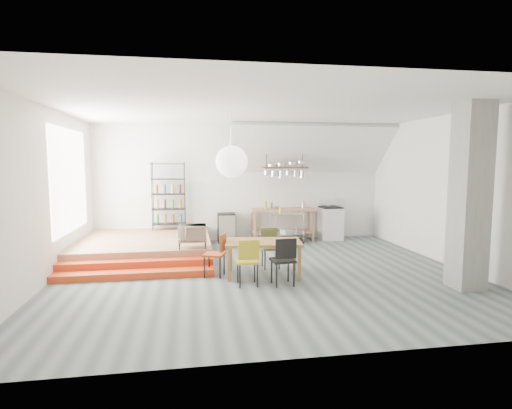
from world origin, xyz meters
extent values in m
plane|color=#4E595A|center=(0.00, 0.00, 0.00)|extent=(8.00, 8.00, 0.00)
cube|color=silver|center=(0.00, 3.50, 1.60)|extent=(8.00, 0.04, 3.20)
cube|color=silver|center=(-4.00, 0.00, 1.60)|extent=(0.04, 7.00, 3.20)
cube|color=silver|center=(4.00, 0.00, 1.60)|extent=(0.04, 7.00, 3.20)
cube|color=white|center=(0.00, 0.00, 3.20)|extent=(8.00, 7.00, 0.02)
cube|color=white|center=(1.80, 2.90, 2.55)|extent=(4.40, 1.44, 1.32)
cube|color=white|center=(-3.98, 1.50, 1.80)|extent=(0.02, 2.50, 2.20)
cube|color=#946A4A|center=(-2.50, 2.00, 0.20)|extent=(3.00, 3.00, 0.40)
cube|color=red|center=(-2.50, 0.05, 0.07)|extent=(3.00, 0.35, 0.13)
cube|color=red|center=(-2.50, 0.40, 0.13)|extent=(3.00, 0.35, 0.27)
cube|color=gray|center=(3.30, -1.50, 1.60)|extent=(0.50, 0.50, 3.20)
cube|color=#946A4A|center=(1.10, 3.15, 0.88)|extent=(1.80, 0.60, 0.06)
cube|color=#946A4A|center=(1.10, 3.15, 0.25)|extent=(1.70, 0.55, 0.04)
cube|color=#946A4A|center=(1.92, 3.37, 0.43)|extent=(0.06, 0.06, 0.86)
cube|color=#946A4A|center=(0.28, 3.37, 0.43)|extent=(0.06, 0.06, 0.86)
cube|color=#946A4A|center=(1.92, 2.93, 0.43)|extent=(0.06, 0.06, 0.86)
cube|color=#946A4A|center=(0.28, 2.93, 0.43)|extent=(0.06, 0.06, 0.86)
cube|color=white|center=(2.50, 3.15, 0.45)|extent=(0.60, 0.60, 0.90)
cube|color=black|center=(2.50, 3.15, 0.92)|extent=(0.58, 0.58, 0.03)
cube|color=white|center=(2.50, 3.43, 1.05)|extent=(0.60, 0.05, 0.25)
cylinder|color=black|center=(2.64, 3.29, 0.94)|extent=(0.18, 0.18, 0.02)
cylinder|color=black|center=(2.36, 3.29, 0.94)|extent=(0.18, 0.18, 0.02)
cylinder|color=black|center=(2.64, 3.01, 0.94)|extent=(0.18, 0.18, 0.02)
cylinder|color=black|center=(2.36, 3.01, 0.94)|extent=(0.18, 0.18, 0.02)
cube|color=#402C19|center=(1.10, 2.95, 2.05)|extent=(1.20, 0.50, 0.05)
cylinder|color=black|center=(0.60, 2.95, 2.62)|extent=(0.02, 0.02, 1.15)
cylinder|color=black|center=(1.60, 2.95, 2.62)|extent=(0.02, 0.02, 1.15)
cylinder|color=silver|center=(0.60, 2.90, 1.91)|extent=(0.16, 0.16, 0.12)
cylinder|color=silver|center=(0.80, 2.90, 1.89)|extent=(0.20, 0.20, 0.16)
cylinder|color=silver|center=(1.00, 2.90, 1.87)|extent=(0.16, 0.16, 0.20)
cylinder|color=silver|center=(1.20, 2.90, 1.91)|extent=(0.20, 0.20, 0.12)
cylinder|color=silver|center=(1.40, 2.90, 1.89)|extent=(0.16, 0.16, 0.16)
cylinder|color=silver|center=(1.60, 2.90, 1.87)|extent=(0.20, 0.20, 0.20)
cylinder|color=black|center=(-1.58, 3.38, 1.30)|extent=(0.02, 0.02, 1.80)
cylinder|color=black|center=(-2.42, 3.38, 1.30)|extent=(0.02, 0.02, 1.80)
cylinder|color=black|center=(-1.58, 3.02, 1.30)|extent=(0.02, 0.02, 1.80)
cylinder|color=black|center=(-2.42, 3.02, 1.30)|extent=(0.02, 0.02, 1.80)
cube|color=black|center=(-2.00, 3.20, 0.55)|extent=(0.88, 0.38, 0.02)
cube|color=black|center=(-2.00, 3.20, 0.95)|extent=(0.88, 0.38, 0.02)
cube|color=black|center=(-2.00, 3.20, 1.35)|extent=(0.88, 0.38, 0.02)
cube|color=black|center=(-2.00, 3.20, 1.75)|extent=(0.88, 0.38, 0.02)
cube|color=black|center=(-2.00, 3.20, 2.15)|extent=(0.88, 0.38, 0.03)
cylinder|color=#358635|center=(-2.00, 3.20, 0.69)|extent=(0.07, 0.07, 0.24)
cylinder|color=#A16B1A|center=(-2.00, 3.20, 1.09)|extent=(0.07, 0.07, 0.24)
cylinder|color=brown|center=(-2.00, 3.20, 1.49)|extent=(0.07, 0.07, 0.24)
cube|color=#946A4A|center=(-1.40, 0.75, 0.55)|extent=(0.60, 0.40, 0.03)
cylinder|color=black|center=(-1.13, 0.92, 0.47)|extent=(0.02, 0.02, 0.13)
cylinder|color=black|center=(-1.67, 0.92, 0.47)|extent=(0.02, 0.02, 0.13)
cylinder|color=black|center=(-1.13, 0.58, 0.47)|extent=(0.02, 0.02, 0.13)
cylinder|color=black|center=(-1.67, 0.58, 0.47)|extent=(0.02, 0.02, 0.13)
sphere|color=white|center=(-0.65, -0.12, 2.20)|extent=(0.60, 0.60, 0.60)
cube|color=olive|center=(-0.05, -0.20, 0.66)|extent=(1.53, 0.99, 0.05)
cube|color=olive|center=(0.63, 0.05, 0.31)|extent=(0.07, 0.07, 0.63)
cube|color=olive|center=(-0.65, 0.22, 0.31)|extent=(0.07, 0.07, 0.63)
cube|color=olive|center=(0.54, -0.62, 0.31)|extent=(0.07, 0.07, 0.63)
cube|color=olive|center=(-0.74, -0.45, 0.31)|extent=(0.07, 0.07, 0.63)
cube|color=gold|center=(-0.44, -0.74, 0.44)|extent=(0.39, 0.39, 0.04)
cube|color=gold|center=(-0.44, -0.91, 0.68)|extent=(0.37, 0.04, 0.34)
cylinder|color=black|center=(-0.60, -0.89, 0.21)|extent=(0.03, 0.03, 0.43)
cylinder|color=black|center=(-0.29, -0.89, 0.21)|extent=(0.03, 0.03, 0.43)
cylinder|color=black|center=(-0.60, -0.58, 0.21)|extent=(0.03, 0.03, 0.43)
cylinder|color=black|center=(-0.29, -0.58, 0.21)|extent=(0.03, 0.03, 0.43)
cube|color=black|center=(0.18, -0.82, 0.45)|extent=(0.43, 0.43, 0.04)
cube|color=black|center=(0.20, -1.00, 0.70)|extent=(0.38, 0.07, 0.35)
cylinder|color=black|center=(0.04, -0.99, 0.22)|extent=(0.03, 0.03, 0.44)
cylinder|color=black|center=(0.35, -0.97, 0.22)|extent=(0.03, 0.03, 0.44)
cylinder|color=black|center=(0.01, -0.67, 0.22)|extent=(0.03, 0.03, 0.44)
cylinder|color=black|center=(0.33, -0.65, 0.22)|extent=(0.03, 0.03, 0.44)
cube|color=#525829|center=(0.20, 0.36, 0.42)|extent=(0.38, 0.38, 0.04)
cube|color=#525829|center=(0.20, 0.52, 0.65)|extent=(0.35, 0.04, 0.33)
cylinder|color=black|center=(0.35, 0.51, 0.20)|extent=(0.03, 0.03, 0.41)
cylinder|color=black|center=(0.05, 0.50, 0.20)|extent=(0.03, 0.03, 0.41)
cylinder|color=black|center=(0.35, 0.21, 0.20)|extent=(0.03, 0.03, 0.41)
cylinder|color=black|center=(0.05, 0.21, 0.20)|extent=(0.03, 0.03, 0.41)
cube|color=#9E4116|center=(-0.99, -0.08, 0.43)|extent=(0.49, 0.49, 0.04)
cube|color=#9E4116|center=(-0.83, -0.13, 0.67)|extent=(0.16, 0.35, 0.33)
cylinder|color=black|center=(-0.90, -0.27, 0.21)|extent=(0.03, 0.03, 0.42)
cylinder|color=black|center=(-0.80, 0.02, 0.21)|extent=(0.03, 0.03, 0.42)
cylinder|color=black|center=(-1.18, -0.17, 0.21)|extent=(0.03, 0.03, 0.42)
cylinder|color=black|center=(-1.08, 0.12, 0.21)|extent=(0.03, 0.03, 0.42)
cube|color=silver|center=(1.11, 2.70, 0.83)|extent=(0.93, 0.64, 0.04)
cube|color=silver|center=(1.11, 2.70, 0.28)|extent=(0.93, 0.64, 0.03)
cylinder|color=silver|center=(1.46, 2.98, 0.42)|extent=(0.03, 0.03, 0.81)
sphere|color=black|center=(1.46, 2.98, 0.04)|extent=(0.08, 0.08, 0.08)
cylinder|color=silver|center=(0.68, 2.82, 0.42)|extent=(0.03, 0.03, 0.81)
sphere|color=black|center=(0.68, 2.82, 0.04)|extent=(0.08, 0.08, 0.08)
cylinder|color=silver|center=(1.54, 2.58, 0.42)|extent=(0.03, 0.03, 0.81)
sphere|color=black|center=(1.54, 2.58, 0.04)|extent=(0.08, 0.08, 0.08)
cylinder|color=silver|center=(0.77, 2.42, 0.42)|extent=(0.03, 0.03, 0.81)
sphere|color=black|center=(0.77, 2.42, 0.04)|extent=(0.08, 0.08, 0.08)
cube|color=black|center=(-0.47, 3.20, 0.40)|extent=(0.47, 0.47, 0.80)
imported|color=beige|center=(-1.40, 0.75, 0.72)|extent=(0.59, 0.40, 0.32)
imported|color=silver|center=(0.95, 3.10, 0.94)|extent=(0.23, 0.23, 0.06)
camera|label=1|loc=(-1.42, -7.62, 2.18)|focal=28.00mm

